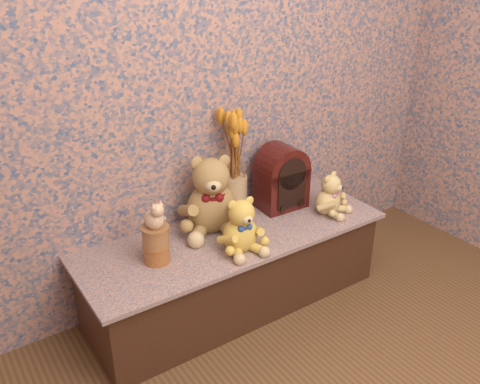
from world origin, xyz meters
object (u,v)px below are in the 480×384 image
at_px(teddy_medium, 240,222).
at_px(ceramic_vase, 234,197).
at_px(cathedral_radio, 281,176).
at_px(biscuit_tin_lower, 157,253).
at_px(teddy_large, 211,189).
at_px(cat_figurine, 154,213).
at_px(teddy_small, 328,192).

relative_size(teddy_medium, ceramic_vase, 1.27).
bearing_deg(cathedral_radio, biscuit_tin_lower, -169.09).
distance_m(teddy_large, teddy_medium, 0.25).
xyz_separation_m(teddy_medium, biscuit_tin_lower, (-0.36, 0.11, -0.10)).
distance_m(teddy_large, biscuit_tin_lower, 0.41).
bearing_deg(cat_figurine, teddy_large, 13.39).
bearing_deg(teddy_medium, cat_figurine, 168.87).
xyz_separation_m(teddy_small, ceramic_vase, (-0.42, 0.23, -0.01)).
height_order(teddy_small, biscuit_tin_lower, teddy_small).
xyz_separation_m(cathedral_radio, ceramic_vase, (-0.26, 0.04, -0.06)).
bearing_deg(biscuit_tin_lower, teddy_medium, -17.17).
bearing_deg(teddy_large, cat_figurine, -135.41).
relative_size(teddy_large, teddy_medium, 1.48).
height_order(teddy_large, ceramic_vase, teddy_large).
bearing_deg(teddy_small, cathedral_radio, 106.32).
relative_size(teddy_large, ceramic_vase, 1.89).
relative_size(teddy_medium, cat_figurine, 2.02).
height_order(teddy_large, cathedral_radio, teddy_large).
height_order(teddy_large, teddy_medium, teddy_large).
bearing_deg(teddy_small, teddy_large, 137.63).
xyz_separation_m(cathedral_radio, cat_figurine, (-0.77, -0.12, 0.07)).
relative_size(teddy_large, biscuit_tin_lower, 3.57).
height_order(cathedral_radio, biscuit_tin_lower, cathedral_radio).
bearing_deg(biscuit_tin_lower, teddy_large, 19.85).
relative_size(teddy_medium, biscuit_tin_lower, 2.41).
bearing_deg(cathedral_radio, teddy_large, -179.04).
relative_size(teddy_small, biscuit_tin_lower, 2.05).
bearing_deg(cathedral_radio, teddy_small, -48.25).
bearing_deg(ceramic_vase, cat_figurine, -162.12).
bearing_deg(cat_figurine, teddy_medium, -23.62).
height_order(cathedral_radio, ceramic_vase, cathedral_radio).
bearing_deg(biscuit_tin_lower, teddy_small, -4.31).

